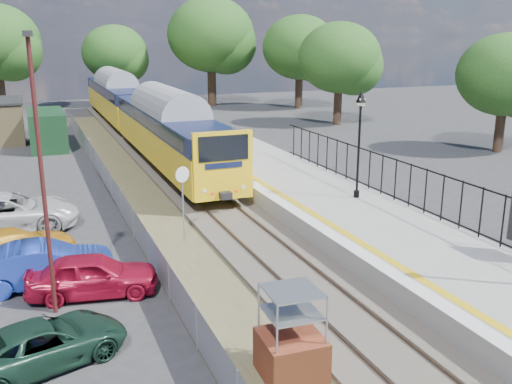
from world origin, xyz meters
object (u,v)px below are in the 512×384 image
train (137,109)px  car_red (93,275)px  car_blue (45,265)px  car_white (7,213)px  victorian_lamp_north (360,119)px  car_yellow (13,246)px  speed_sign (183,191)px  car_green (43,343)px  brick_plinth (291,335)px  carpark_lamp (41,163)px

train → car_red: (-6.27, -26.55, -1.68)m
car_blue → car_white: bearing=11.6°
victorian_lamp_north → car_yellow: victorian_lamp_north is taller
speed_sign → car_red: (-3.77, -3.48, -1.39)m
victorian_lamp_north → car_green: 15.45m
brick_plinth → car_red: 7.24m
speed_sign → car_white: size_ratio=0.54×
car_blue → car_yellow: size_ratio=1.00×
victorian_lamp_north → car_green: (-13.11, -7.29, -3.74)m
train → car_yellow: bearing=-110.4°
speed_sign → car_yellow: size_ratio=0.70×
car_red → car_white: bearing=28.7°
train → speed_sign: train is taller
car_blue → car_red: bearing=-134.0°
car_green → car_yellow: size_ratio=0.93×
car_red → speed_sign: bearing=-37.3°
train → car_yellow: train is taller
brick_plinth → car_yellow: (-6.02, 9.83, -0.45)m
victorian_lamp_north → car_green: victorian_lamp_north is taller
train → car_yellow: 24.51m
car_green → car_blue: bearing=-21.2°
speed_sign → carpark_lamp: size_ratio=0.38×
brick_plinth → car_yellow: bearing=121.5°
train → car_yellow: (-8.54, -22.91, -1.72)m
carpark_lamp → car_blue: size_ratio=1.82×
train → car_green: (-7.81, -30.04, -1.79)m
victorian_lamp_north → car_red: bearing=-161.8°
car_yellow → car_white: size_ratio=0.77×
train → car_red: train is taller
brick_plinth → car_white: brick_plinth is taller
speed_sign → carpark_lamp: 6.90m
speed_sign → carpark_lamp: bearing=-159.0°
train → car_green: bearing=-104.6°
victorian_lamp_north → car_yellow: (-13.84, -0.16, -3.68)m
car_green → car_blue: car_blue is taller
car_yellow → car_green: bearing=165.8°
victorian_lamp_north → car_yellow: 14.32m
car_green → car_white: (-0.99, 10.92, 0.22)m
car_blue → victorian_lamp_north: bearing=-78.5°
car_yellow → victorian_lamp_north: bearing=-109.5°
victorian_lamp_north → car_red: size_ratio=1.18×
train → car_white: bearing=-114.7°
train → speed_sign: (-2.50, -23.07, -0.29)m
speed_sign → car_red: speed_sign is taller
car_green → car_white: bearing=-13.3°
carpark_lamp → car_green: size_ratio=1.95×
car_white → victorian_lamp_north: bearing=-101.5°
car_white → car_green: bearing=-171.8°
car_green → car_red: size_ratio=1.03×
car_yellow → car_white: (-0.26, 3.79, 0.15)m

